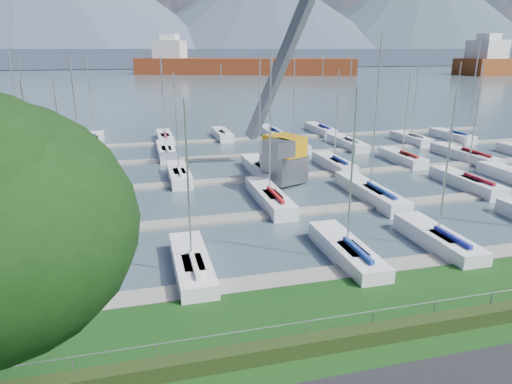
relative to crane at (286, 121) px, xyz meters
name	(u,v)px	position (x,y,z in m)	size (l,w,h in m)	color
water	(146,72)	(-6.39, 234.52, -5.73)	(800.00, 540.00, 0.20)	#3F525C
hedge	(332,341)	(-6.39, -25.88, -4.98)	(80.00, 0.70, 0.70)	#233212
fence	(330,318)	(-6.39, -25.48, -4.13)	(0.04, 0.04, 80.00)	#94979C
foothill	(142,58)	(-6.39, 304.52, 0.67)	(900.00, 80.00, 12.00)	#3F475C
mountains	(146,5)	(0.96, 379.14, 41.35)	(1190.00, 360.00, 115.00)	#3C4B58
docks	(219,182)	(-6.39, 0.52, -5.55)	(90.00, 41.60, 0.25)	slate
crane	(286,121)	(0.00, 0.00, 0.00)	(7.78, 12.90, 22.35)	slate
cargo_ship_mid	(236,67)	(36.65, 190.39, -1.86)	(107.86, 56.36, 21.50)	maroon
sailboat_fleet	(193,120)	(-8.32, 2.87, 0.05)	(75.11, 49.92, 13.59)	navy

